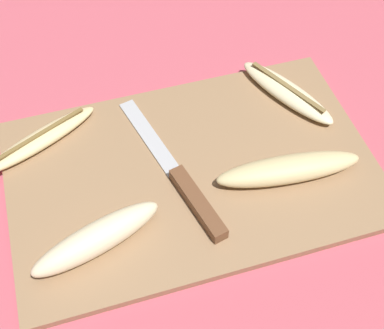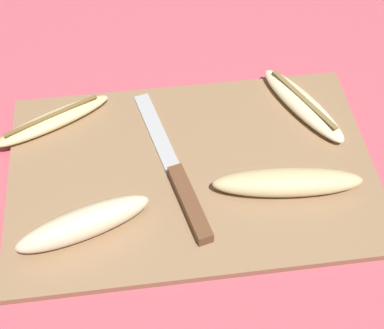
{
  "view_description": "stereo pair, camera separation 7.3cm",
  "coord_description": "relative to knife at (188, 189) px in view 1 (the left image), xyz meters",
  "views": [
    {
      "loc": [
        -0.13,
        -0.42,
        0.6
      ],
      "look_at": [
        0.0,
        0.0,
        0.02
      ],
      "focal_mm": 50.0,
      "sensor_mm": 36.0,
      "label": 1
    },
    {
      "loc": [
        -0.06,
        -0.43,
        0.6
      ],
      "look_at": [
        0.0,
        0.0,
        0.02
      ],
      "focal_mm": 50.0,
      "sensor_mm": 36.0,
      "label": 2
    }
  ],
  "objects": [
    {
      "name": "banana_mellow_near",
      "position": [
        0.14,
        -0.01,
        0.01
      ],
      "size": [
        0.2,
        0.06,
        0.03
      ],
      "rotation": [
        0.0,
        0.0,
        4.62
      ],
      "color": "beige",
      "rests_on": "cutting_board"
    },
    {
      "name": "banana_pale_long",
      "position": [
        0.19,
        0.13,
        0.0
      ],
      "size": [
        0.11,
        0.17,
        0.02
      ],
      "rotation": [
        0.0,
        0.0,
        3.6
      ],
      "color": "beige",
      "rests_on": "cutting_board"
    },
    {
      "name": "banana_bright_far",
      "position": [
        -0.13,
        -0.05,
        0.01
      ],
      "size": [
        0.18,
        0.09,
        0.04
      ],
      "rotation": [
        0.0,
        0.0,
        5.02
      ],
      "color": "beige",
      "rests_on": "cutting_board"
    },
    {
      "name": "knife",
      "position": [
        0.0,
        0.0,
        0.0
      ],
      "size": [
        0.08,
        0.27,
        0.02
      ],
      "rotation": [
        0.0,
        0.0,
        0.23
      ],
      "color": "brown",
      "rests_on": "cutting_board"
    },
    {
      "name": "banana_ripe_center",
      "position": [
        -0.17,
        0.14,
        0.0
      ],
      "size": [
        0.18,
        0.11,
        0.02
      ],
      "rotation": [
        0.0,
        0.0,
        5.15
      ],
      "color": "beige",
      "rests_on": "cutting_board"
    },
    {
      "name": "cutting_board",
      "position": [
        0.02,
        0.04,
        -0.01
      ],
      "size": [
        0.5,
        0.32,
        0.01
      ],
      "color": "#997551",
      "rests_on": "ground_plane"
    },
    {
      "name": "ground_plane",
      "position": [
        0.02,
        0.04,
        -0.02
      ],
      "size": [
        4.0,
        4.0,
        0.0
      ],
      "primitive_type": "plane",
      "color": "#C65160"
    }
  ]
}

